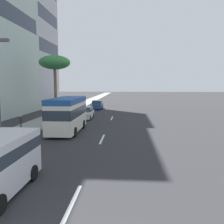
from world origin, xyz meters
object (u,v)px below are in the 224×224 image
(pedestrian_near_lamp, at_px, (43,111))
(pedestrian_mid_block, at_px, (21,122))
(minibus_fourth, at_px, (67,113))
(car_third, at_px, (85,113))
(palm_tree, at_px, (55,63))
(car_second, at_px, (97,105))

(pedestrian_near_lamp, height_order, pedestrian_mid_block, pedestrian_near_lamp)
(minibus_fourth, height_order, pedestrian_near_lamp, minibus_fourth)
(car_third, height_order, pedestrian_near_lamp, pedestrian_near_lamp)
(minibus_fourth, height_order, palm_tree, palm_tree)
(pedestrian_near_lamp, bearing_deg, car_second, 53.33)
(car_third, xyz_separation_m, minibus_fourth, (-8.43, 0.10, 1.02))
(car_second, bearing_deg, minibus_fourth, -0.45)
(car_third, xyz_separation_m, pedestrian_mid_block, (-9.18, 4.24, 0.26))
(minibus_fourth, relative_size, palm_tree, 0.80)
(car_second, distance_m, car_third, 11.30)
(minibus_fourth, bearing_deg, palm_tree, -157.56)
(car_second, relative_size, minibus_fourth, 0.61)
(pedestrian_mid_block, bearing_deg, palm_tree, -35.46)
(car_second, relative_size, pedestrian_near_lamp, 2.27)
(car_second, xyz_separation_m, minibus_fourth, (-19.73, 0.16, 1.01))
(pedestrian_near_lamp, bearing_deg, pedestrian_mid_block, -99.27)
(minibus_fourth, distance_m, pedestrian_mid_block, 4.27)
(pedestrian_near_lamp, distance_m, pedestrian_mid_block, 7.76)
(pedestrian_near_lamp, relative_size, pedestrian_mid_block, 1.15)
(car_second, height_order, car_third, car_second)
(car_second, relative_size, car_third, 0.97)
(car_second, bearing_deg, pedestrian_mid_block, -11.85)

